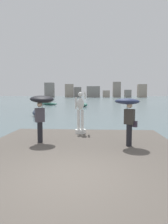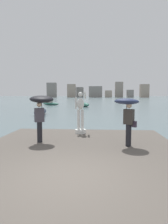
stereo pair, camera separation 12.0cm
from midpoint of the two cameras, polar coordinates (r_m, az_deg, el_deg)
ground_plane at (r=45.08m, az=3.28°, el=1.89°), size 400.00×400.00×0.00m
pier at (r=7.30m, az=-1.58°, el=-13.08°), size 7.84×9.80×0.40m
statue_white_figure at (r=10.73m, az=-0.66°, el=-1.07°), size 0.58×0.85×2.21m
onlooker_left at (r=8.93m, az=-11.54°, el=1.99°), size 1.39×1.40×2.05m
onlooker_right at (r=8.26m, az=12.44°, el=0.91°), size 1.32×1.33×1.92m
boat_near at (r=39.84m, az=0.24°, el=2.08°), size 2.69×3.83×0.83m
boat_mid at (r=46.01m, az=-9.24°, el=2.44°), size 4.19×2.30×1.23m
boat_far at (r=24.53m, az=-11.95°, el=0.08°), size 1.49×4.61×0.80m
distant_skyline at (r=152.97m, az=3.55°, el=5.78°), size 74.16×12.02×11.54m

